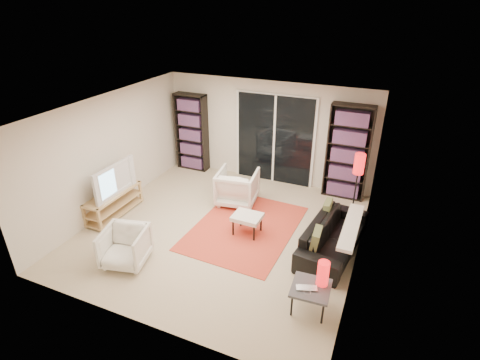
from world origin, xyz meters
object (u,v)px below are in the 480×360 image
at_px(bookshelf_right, 348,153).
at_px(sofa, 334,236).
at_px(armchair_front, 125,247).
at_px(tv_stand, 114,203).
at_px(floor_lamp, 358,171).
at_px(bookshelf_left, 192,132).
at_px(armchair_back, 237,187).
at_px(ottoman, 247,218).
at_px(side_table, 311,289).

bearing_deg(bookshelf_right, sofa, -85.23).
distance_m(bookshelf_right, armchair_front, 4.91).
relative_size(tv_stand, floor_lamp, 0.92).
bearing_deg(bookshelf_left, bookshelf_right, -0.00).
bearing_deg(sofa, tv_stand, 104.50).
xyz_separation_m(armchair_back, ottoman, (0.64, -1.00, -0.04)).
bearing_deg(tv_stand, armchair_front, -43.71).
relative_size(bookshelf_right, side_table, 3.66).
relative_size(ottoman, side_table, 0.94).
distance_m(armchair_back, armchair_front, 2.77).
height_order(tv_stand, side_table, tv_stand).
bearing_deg(sofa, side_table, -174.35).
height_order(ottoman, floor_lamp, floor_lamp).
bearing_deg(bookshelf_left, armchair_front, -77.05).
distance_m(armchair_front, ottoman, 2.24).
relative_size(armchair_back, side_table, 1.46).
height_order(sofa, armchair_back, armchair_back).
xyz_separation_m(armchair_front, ottoman, (1.55, 1.61, 0.02)).
distance_m(bookshelf_left, ottoman, 3.36).
bearing_deg(ottoman, bookshelf_right, 57.58).
bearing_deg(sofa, bookshelf_left, 69.51).
relative_size(bookshelf_right, sofa, 1.08).
bearing_deg(floor_lamp, side_table, -94.46).
height_order(armchair_back, side_table, armchair_back).
distance_m(tv_stand, floor_lamp, 4.90).
bearing_deg(armchair_back, side_table, 124.46).
bearing_deg(armchair_front, bookshelf_left, 89.17).
relative_size(bookshelf_left, bookshelf_right, 0.93).
bearing_deg(bookshelf_right, floor_lamp, -71.47).
relative_size(bookshelf_left, ottoman, 3.60).
xyz_separation_m(sofa, armchair_front, (-3.14, -1.74, 0.04)).
xyz_separation_m(tv_stand, side_table, (4.33, -0.97, 0.10)).
xyz_separation_m(armchair_back, floor_lamp, (2.40, 0.21, 0.75)).
bearing_deg(armchair_front, side_table, -10.09).
distance_m(side_table, floor_lamp, 2.74).
relative_size(armchair_front, side_table, 1.25).
bearing_deg(side_table, armchair_back, 132.28).
relative_size(ottoman, floor_lamp, 0.37).
bearing_deg(bookshelf_right, armchair_back, -149.21).
bearing_deg(side_table, tv_stand, 167.34).
distance_m(ottoman, side_table, 2.10).
height_order(bookshelf_left, armchair_back, bookshelf_left).
relative_size(tv_stand, ottoman, 2.48).
height_order(bookshelf_right, side_table, bookshelf_right).
xyz_separation_m(bookshelf_right, ottoman, (-1.42, -2.23, -0.71)).
distance_m(armchair_front, floor_lamp, 4.42).
xyz_separation_m(ottoman, side_table, (1.55, -1.41, 0.02)).
bearing_deg(tv_stand, floor_lamp, 20.00).
relative_size(tv_stand, armchair_back, 1.61).
xyz_separation_m(bookshelf_left, armchair_back, (1.79, -1.23, -0.59)).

